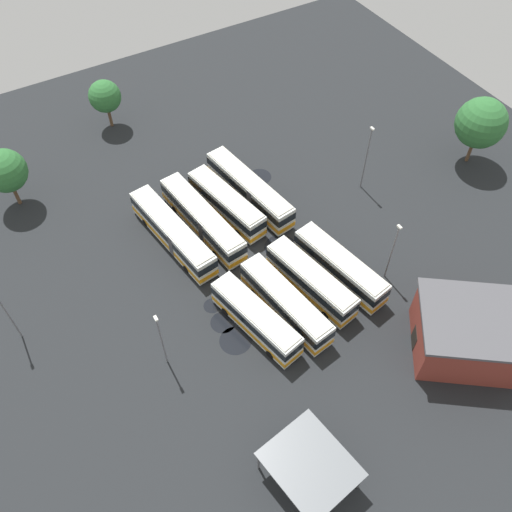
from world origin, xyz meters
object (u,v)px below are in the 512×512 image
object	(u,v)px
depot_building	(468,334)
bus_row1_slot0	(250,189)
bus_row1_slot2	(203,219)
lamp_post_far_corner	(367,156)
bus_row0_slot1	(311,281)
tree_northeast	(481,123)
tree_northwest	(5,171)
bus_row1_slot1	(226,203)
maintenance_shelter	(310,465)
bus_row1_slot3	(173,233)
bus_row0_slot0	(340,267)
tree_south_edge	(105,96)
lamp_post_mid_lot	(392,250)
lamp_post_near_entrance	(5,310)
bus_row0_slot2	(286,303)
bus_row0_slot3	(256,319)
lamp_post_by_building	(161,339)

from	to	relation	value
depot_building	bus_row1_slot0	bearing A→B (deg)	15.39
bus_row1_slot2	lamp_post_far_corner	world-z (taller)	lamp_post_far_corner
bus_row0_slot1	bus_row1_slot2	size ratio (longest dim) A/B	0.81
tree_northeast	tree_northwest	size ratio (longest dim) A/B	1.17
bus_row1_slot1	tree_northwest	distance (m)	26.29
bus_row1_slot0	maintenance_shelter	bearing A→B (deg)	158.57
bus_row0_slot1	bus_row1_slot3	size ratio (longest dim) A/B	0.81
depot_building	maintenance_shelter	world-z (taller)	depot_building
tree_northwest	bus_row0_slot0	bearing A→B (deg)	-136.83
tree_northwest	bus_row1_slot3	bearing A→B (deg)	-138.61
depot_building	tree_south_edge	size ratio (longest dim) A/B	1.88
depot_building	maintenance_shelter	bearing A→B (deg)	97.80
bus_row1_slot3	lamp_post_mid_lot	size ratio (longest dim) A/B	1.75
lamp_post_mid_lot	tree_northwest	distance (m)	45.42
bus_row1_slot2	lamp_post_near_entrance	bearing A→B (deg)	98.98
bus_row1_slot0	tree_northeast	size ratio (longest dim) A/B	1.56
bus_row0_slot2	bus_row0_slot3	xyz separation A→B (m)	(-0.10, 3.64, -0.00)
lamp_post_by_building	bus_row0_slot1	bearing A→B (deg)	-89.96
bus_row0_slot3	lamp_post_by_building	xyz separation A→B (m)	(1.12, 9.58, 2.62)
lamp_post_by_building	depot_building	bearing A→B (deg)	-117.28
lamp_post_far_corner	lamp_post_near_entrance	world-z (taller)	lamp_post_far_corner
bus_row0_slot2	depot_building	distance (m)	18.16
bus_row0_slot2	bus_row1_slot0	bearing A→B (deg)	-17.34
bus_row0_slot1	tree_northeast	distance (m)	31.26
lamp_post_far_corner	lamp_post_by_building	xyz separation A→B (m)	(-10.34, 31.87, -0.60)
lamp_post_far_corner	depot_building	bearing A→B (deg)	166.93
maintenance_shelter	lamp_post_mid_lot	size ratio (longest dim) A/B	0.97
tree_northwest	tree_northeast	bearing A→B (deg)	-112.45
bus_row1_slot0	lamp_post_by_building	distance (m)	24.09
bus_row0_slot3	lamp_post_by_building	distance (m)	10.00
bus_row1_slot0	bus_row1_slot3	size ratio (longest dim) A/B	1.00
bus_row1_slot1	lamp_post_mid_lot	distance (m)	20.53
bus_row0_slot1	bus_row0_slot2	xyz separation A→B (m)	(-1.03, 3.86, 0.00)
maintenance_shelter	bus_row0_slot2	bearing A→B (deg)	-25.56
maintenance_shelter	tree_northeast	distance (m)	47.65
bus_row0_slot1	bus_row0_slot3	world-z (taller)	same
bus_row0_slot0	lamp_post_mid_lot	distance (m)	5.89
lamp_post_by_building	lamp_post_mid_lot	xyz separation A→B (m)	(-2.56, -25.44, 0.12)
maintenance_shelter	bus_row1_slot3	bearing A→B (deg)	-2.47
lamp_post_far_corner	lamp_post_by_building	bearing A→B (deg)	107.98
bus_row1_slot3	lamp_post_by_building	bearing A→B (deg)	152.31
bus_row1_slot1	depot_building	xyz separation A→B (m)	(-28.31, -11.58, 0.92)
bus_row0_slot2	bus_row1_slot3	world-z (taller)	same
lamp_post_far_corner	tree_northeast	xyz separation A→B (m)	(-3.17, -15.34, 1.09)
bus_row0_slot0	bus_row1_slot3	world-z (taller)	same
bus_row0_slot3	maintenance_shelter	xyz separation A→B (m)	(-15.25, 3.71, 1.45)
maintenance_shelter	lamp_post_far_corner	size ratio (longest dim) A/B	0.87
bus_row1_slot3	tree_south_edge	world-z (taller)	tree_south_edge
bus_row0_slot1	bus_row1_slot2	xyz separation A→B (m)	(13.83, 6.00, 0.00)
bus_row0_slot3	lamp_post_far_corner	xyz separation A→B (m)	(11.46, -22.28, 3.21)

